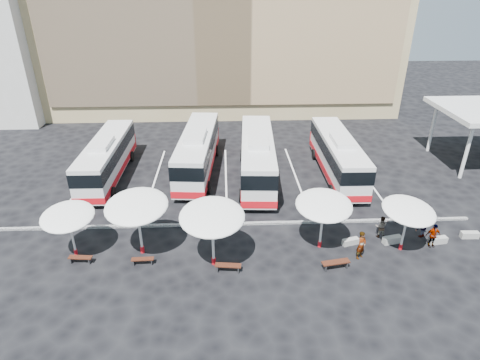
{
  "coord_description": "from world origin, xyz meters",
  "views": [
    {
      "loc": [
        -0.09,
        -22.86,
        15.3
      ],
      "look_at": [
        1.0,
        3.0,
        2.2
      ],
      "focal_mm": 30.0,
      "sensor_mm": 36.0,
      "label": 1
    }
  ],
  "objects_px": {
    "bus_1": "(198,150)",
    "wood_bench_0": "(81,258)",
    "conc_bench_2": "(438,240)",
    "wood_bench_1": "(143,260)",
    "conc_bench_0": "(350,242)",
    "bus_2": "(257,156)",
    "conc_bench_1": "(392,240)",
    "passenger_3": "(423,225)",
    "wood_bench_2": "(228,266)",
    "sunshade_0": "(68,216)",
    "bus_0": "(107,157)",
    "sunshade_3": "(324,205)",
    "bus_3": "(337,154)",
    "sunshade_4": "(409,211)",
    "passenger_2": "(433,235)",
    "sunshade_2": "(212,217)",
    "passenger_1": "(381,227)",
    "sunshade_1": "(137,206)",
    "conc_bench_3": "(470,235)",
    "wood_bench_3": "(336,263)",
    "passenger_0": "(361,245)"
  },
  "relations": [
    {
      "from": "bus_1",
      "to": "wood_bench_0",
      "type": "xyz_separation_m",
      "value": [
        -6.42,
        -12.57,
        -1.65
      ]
    },
    {
      "from": "conc_bench_2",
      "to": "wood_bench_1",
      "type": "bearing_deg",
      "value": -175.84
    },
    {
      "from": "conc_bench_0",
      "to": "bus_1",
      "type": "bearing_deg",
      "value": 132.0
    },
    {
      "from": "bus_2",
      "to": "conc_bench_1",
      "type": "relative_size",
      "value": 10.2
    },
    {
      "from": "bus_2",
      "to": "passenger_3",
      "type": "relative_size",
      "value": 7.21
    },
    {
      "from": "wood_bench_2",
      "to": "sunshade_0",
      "type": "bearing_deg",
      "value": 168.04
    },
    {
      "from": "bus_0",
      "to": "sunshade_3",
      "type": "bearing_deg",
      "value": -33.61
    },
    {
      "from": "bus_3",
      "to": "sunshade_4",
      "type": "bearing_deg",
      "value": -81.84
    },
    {
      "from": "bus_0",
      "to": "conc_bench_2",
      "type": "relative_size",
      "value": 9.83
    },
    {
      "from": "bus_0",
      "to": "passenger_3",
      "type": "distance_m",
      "value": 24.8
    },
    {
      "from": "sunshade_0",
      "to": "passenger_2",
      "type": "distance_m",
      "value": 22.39
    },
    {
      "from": "sunshade_2",
      "to": "passenger_1",
      "type": "distance_m",
      "value": 11.43
    },
    {
      "from": "passenger_1",
      "to": "sunshade_1",
      "type": "bearing_deg",
      "value": 21.11
    },
    {
      "from": "conc_bench_3",
      "to": "passenger_1",
      "type": "xyz_separation_m",
      "value": [
        -5.87,
        0.34,
        0.55
      ]
    },
    {
      "from": "wood_bench_2",
      "to": "bus_3",
      "type": "bearing_deg",
      "value": 52.71
    },
    {
      "from": "sunshade_2",
      "to": "wood_bench_1",
      "type": "height_order",
      "value": "sunshade_2"
    },
    {
      "from": "bus_0",
      "to": "wood_bench_2",
      "type": "bearing_deg",
      "value": -51.73
    },
    {
      "from": "sunshade_2",
      "to": "wood_bench_3",
      "type": "distance_m",
      "value": 7.75
    },
    {
      "from": "bus_0",
      "to": "sunshade_4",
      "type": "bearing_deg",
      "value": -27.72
    },
    {
      "from": "bus_0",
      "to": "sunshade_4",
      "type": "height_order",
      "value": "bus_0"
    },
    {
      "from": "passenger_3",
      "to": "conc_bench_3",
      "type": "bearing_deg",
      "value": 152.04
    },
    {
      "from": "wood_bench_3",
      "to": "conc_bench_1",
      "type": "height_order",
      "value": "wood_bench_3"
    },
    {
      "from": "wood_bench_1",
      "to": "wood_bench_3",
      "type": "bearing_deg",
      "value": -4.5
    },
    {
      "from": "sunshade_3",
      "to": "sunshade_1",
      "type": "bearing_deg",
      "value": -179.41
    },
    {
      "from": "bus_0",
      "to": "passenger_3",
      "type": "xyz_separation_m",
      "value": [
        22.74,
        -9.85,
        -0.98
      ]
    },
    {
      "from": "wood_bench_3",
      "to": "conc_bench_0",
      "type": "height_order",
      "value": "wood_bench_3"
    },
    {
      "from": "wood_bench_0",
      "to": "bus_0",
      "type": "bearing_deg",
      "value": 95.6
    },
    {
      "from": "bus_1",
      "to": "sunshade_0",
      "type": "bearing_deg",
      "value": -116.18
    },
    {
      "from": "sunshade_3",
      "to": "sunshade_4",
      "type": "bearing_deg",
      "value": -5.51
    },
    {
      "from": "conc_bench_3",
      "to": "bus_1",
      "type": "bearing_deg",
      "value": 148.97
    },
    {
      "from": "bus_2",
      "to": "wood_bench_1",
      "type": "bearing_deg",
      "value": -121.03
    },
    {
      "from": "wood_bench_1",
      "to": "passenger_1",
      "type": "xyz_separation_m",
      "value": [
        15.11,
        2.19,
        0.46
      ]
    },
    {
      "from": "sunshade_2",
      "to": "sunshade_4",
      "type": "bearing_deg",
      "value": 4.65
    },
    {
      "from": "bus_2",
      "to": "wood_bench_0",
      "type": "bearing_deg",
      "value": -132.82
    },
    {
      "from": "wood_bench_0",
      "to": "conc_bench_2",
      "type": "distance_m",
      "value": 22.37
    },
    {
      "from": "conc_bench_0",
      "to": "passenger_3",
      "type": "height_order",
      "value": "passenger_3"
    },
    {
      "from": "bus_2",
      "to": "sunshade_2",
      "type": "distance_m",
      "value": 12.09
    },
    {
      "from": "wood_bench_0",
      "to": "passenger_2",
      "type": "height_order",
      "value": "passenger_2"
    },
    {
      "from": "conc_bench_1",
      "to": "passenger_0",
      "type": "height_order",
      "value": "passenger_0"
    },
    {
      "from": "bus_1",
      "to": "passenger_1",
      "type": "xyz_separation_m",
      "value": [
        12.43,
        -10.67,
        -1.21
      ]
    },
    {
      "from": "bus_3",
      "to": "sunshade_3",
      "type": "distance_m",
      "value": 11.03
    },
    {
      "from": "bus_1",
      "to": "passenger_3",
      "type": "relative_size",
      "value": 7.1
    },
    {
      "from": "conc_bench_0",
      "to": "wood_bench_3",
      "type": "bearing_deg",
      "value": -124.01
    },
    {
      "from": "sunshade_3",
      "to": "passenger_1",
      "type": "height_order",
      "value": "sunshade_3"
    },
    {
      "from": "wood_bench_0",
      "to": "conc_bench_2",
      "type": "xyz_separation_m",
      "value": [
        22.34,
        1.06,
        -0.11
      ]
    },
    {
      "from": "wood_bench_3",
      "to": "passenger_2",
      "type": "height_order",
      "value": "passenger_2"
    },
    {
      "from": "conc_bench_1",
      "to": "wood_bench_1",
      "type": "bearing_deg",
      "value": -174.54
    },
    {
      "from": "sunshade_4",
      "to": "passenger_2",
      "type": "xyz_separation_m",
      "value": [
        2.06,
        0.25,
        -2.02
      ]
    },
    {
      "from": "sunshade_1",
      "to": "sunshade_0",
      "type": "bearing_deg",
      "value": -179.34
    },
    {
      "from": "bus_2",
      "to": "sunshade_3",
      "type": "relative_size",
      "value": 3.31
    }
  ]
}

